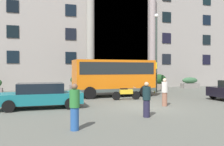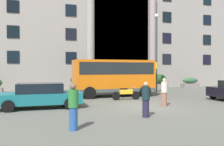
# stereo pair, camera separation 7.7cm
# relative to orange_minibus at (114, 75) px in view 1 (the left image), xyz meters

# --- Properties ---
(ground_plane) EXTENTS (80.00, 64.00, 0.12)m
(ground_plane) POSITION_rel_orange_minibus_xyz_m (0.31, -5.50, -1.77)
(ground_plane) COLOR #585A51
(office_building_facade) EXTENTS (36.24, 9.67, 15.50)m
(office_building_facade) POSITION_rel_orange_minibus_xyz_m (0.32, 11.97, 6.04)
(office_building_facade) COLOR gray
(office_building_facade) RESTS_ON ground_plane
(orange_minibus) EXTENTS (6.42, 2.85, 2.88)m
(orange_minibus) POSITION_rel_orange_minibus_xyz_m (0.00, 0.00, 0.00)
(orange_minibus) COLOR orange
(orange_minibus) RESTS_ON ground_plane
(bus_stop_sign) EXTENTS (0.44, 0.08, 2.80)m
(bus_stop_sign) POSITION_rel_orange_minibus_xyz_m (4.34, 1.40, 0.01)
(bus_stop_sign) COLOR #979F1D
(bus_stop_sign) RESTS_ON ground_plane
(hedge_planter_east) EXTENTS (2.05, 0.83, 1.24)m
(hedge_planter_east) POSITION_rel_orange_minibus_xyz_m (10.82, 5.29, -1.12)
(hedge_planter_east) COLOR gray
(hedge_planter_east) RESTS_ON ground_plane
(hedge_planter_far_east) EXTENTS (1.99, 0.97, 1.63)m
(hedge_planter_far_east) POSITION_rel_orange_minibus_xyz_m (-2.00, 4.70, -0.92)
(hedge_planter_far_east) COLOR slate
(hedge_planter_far_east) RESTS_ON ground_plane
(hedge_planter_far_west) EXTENTS (1.58, 0.99, 1.62)m
(hedge_planter_far_west) POSITION_rel_orange_minibus_xyz_m (6.67, 4.86, -0.93)
(hedge_planter_far_west) COLOR gray
(hedge_planter_far_west) RESTS_ON ground_plane
(white_taxi_kerbside) EXTENTS (4.53, 1.98, 1.40)m
(white_taxi_kerbside) POSITION_rel_orange_minibus_xyz_m (-5.55, -4.36, -1.00)
(white_taxi_kerbside) COLOR #16676E
(white_taxi_kerbside) RESTS_ON ground_plane
(motorcycle_near_kerb) EXTENTS (2.06, 0.55, 0.89)m
(motorcycle_near_kerb) POSITION_rel_orange_minibus_xyz_m (0.16, -2.42, -1.25)
(motorcycle_near_kerb) COLOR black
(motorcycle_near_kerb) RESTS_ON ground_plane
(pedestrian_child_trailing) EXTENTS (0.36, 0.36, 1.66)m
(pedestrian_child_trailing) POSITION_rel_orange_minibus_xyz_m (-4.33, -9.60, -0.88)
(pedestrian_child_trailing) COLOR #255091
(pedestrian_child_trailing) RESTS_ON ground_plane
(pedestrian_man_crossing) EXTENTS (0.36, 0.36, 1.63)m
(pedestrian_man_crossing) POSITION_rel_orange_minibus_xyz_m (1.43, -5.67, -0.89)
(pedestrian_man_crossing) COLOR #8D5C47
(pedestrian_man_crossing) RESTS_ON ground_plane
(pedestrian_woman_dark_dress) EXTENTS (0.36, 0.36, 1.59)m
(pedestrian_woman_dark_dress) POSITION_rel_orange_minibus_xyz_m (-0.93, -8.25, -0.91)
(pedestrian_woman_dark_dress) COLOR #211E36
(pedestrian_woman_dark_dress) RESTS_ON ground_plane
(lamppost_plaza_centre) EXTENTS (0.40, 0.40, 7.44)m
(lamppost_plaza_centre) POSITION_rel_orange_minibus_xyz_m (4.88, 2.13, 2.63)
(lamppost_plaza_centre) COLOR #313E38
(lamppost_plaza_centre) RESTS_ON ground_plane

